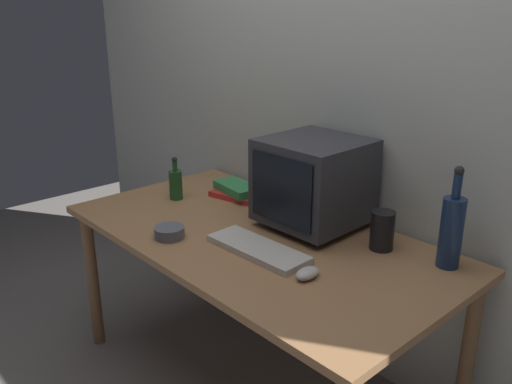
{
  "coord_description": "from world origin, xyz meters",
  "views": [
    {
      "loc": [
        1.45,
        -1.33,
        1.6
      ],
      "look_at": [
        0.0,
        0.0,
        0.91
      ],
      "focal_mm": 37.38,
      "sensor_mm": 36.0,
      "label": 1
    }
  ],
  "objects_px": {
    "computer_mouse": "(307,273)",
    "bottle_short": "(175,183)",
    "keyboard": "(258,249)",
    "metal_canister": "(382,230)",
    "bottle_tall": "(452,230)",
    "crt_monitor": "(314,182)",
    "book_stack": "(237,191)",
    "cd_spindle": "(169,232)"
  },
  "relations": [
    {
      "from": "keyboard",
      "to": "bottle_tall",
      "type": "xyz_separation_m",
      "value": [
        0.54,
        0.42,
        0.13
      ]
    },
    {
      "from": "metal_canister",
      "to": "bottle_tall",
      "type": "bearing_deg",
      "value": 12.63
    },
    {
      "from": "keyboard",
      "to": "bottle_short",
      "type": "bearing_deg",
      "value": 169.7
    },
    {
      "from": "bottle_tall",
      "to": "cd_spindle",
      "type": "bearing_deg",
      "value": -145.91
    },
    {
      "from": "computer_mouse",
      "to": "bottle_short",
      "type": "relative_size",
      "value": 0.48
    },
    {
      "from": "keyboard",
      "to": "bottle_tall",
      "type": "relative_size",
      "value": 1.14
    },
    {
      "from": "book_stack",
      "to": "bottle_tall",
      "type": "bearing_deg",
      "value": 4.54
    },
    {
      "from": "keyboard",
      "to": "crt_monitor",
      "type": "bearing_deg",
      "value": 93.31
    },
    {
      "from": "keyboard",
      "to": "book_stack",
      "type": "distance_m",
      "value": 0.61
    },
    {
      "from": "bottle_short",
      "to": "crt_monitor",
      "type": "bearing_deg",
      "value": 19.7
    },
    {
      "from": "crt_monitor",
      "to": "metal_canister",
      "type": "distance_m",
      "value": 0.35
    },
    {
      "from": "bottle_tall",
      "to": "bottle_short",
      "type": "height_order",
      "value": "bottle_tall"
    },
    {
      "from": "computer_mouse",
      "to": "bottle_short",
      "type": "height_order",
      "value": "bottle_short"
    },
    {
      "from": "crt_monitor",
      "to": "bottle_tall",
      "type": "relative_size",
      "value": 1.06
    },
    {
      "from": "crt_monitor",
      "to": "computer_mouse",
      "type": "bearing_deg",
      "value": -50.22
    },
    {
      "from": "crt_monitor",
      "to": "bottle_short",
      "type": "distance_m",
      "value": 0.71
    },
    {
      "from": "keyboard",
      "to": "metal_canister",
      "type": "height_order",
      "value": "metal_canister"
    },
    {
      "from": "crt_monitor",
      "to": "keyboard",
      "type": "bearing_deg",
      "value": -84.84
    },
    {
      "from": "crt_monitor",
      "to": "computer_mouse",
      "type": "height_order",
      "value": "crt_monitor"
    },
    {
      "from": "bottle_tall",
      "to": "bottle_short",
      "type": "distance_m",
      "value": 1.27
    },
    {
      "from": "crt_monitor",
      "to": "bottle_short",
      "type": "xyz_separation_m",
      "value": [
        -0.66,
        -0.24,
        -0.12
      ]
    },
    {
      "from": "computer_mouse",
      "to": "bottle_short",
      "type": "bearing_deg",
      "value": 170.2
    },
    {
      "from": "crt_monitor",
      "to": "book_stack",
      "type": "distance_m",
      "value": 0.51
    },
    {
      "from": "keyboard",
      "to": "cd_spindle",
      "type": "xyz_separation_m",
      "value": [
        -0.33,
        -0.17,
        0.01
      ]
    },
    {
      "from": "bottle_tall",
      "to": "crt_monitor",
      "type": "bearing_deg",
      "value": -172.02
    },
    {
      "from": "computer_mouse",
      "to": "metal_canister",
      "type": "relative_size",
      "value": 0.67
    },
    {
      "from": "computer_mouse",
      "to": "metal_canister",
      "type": "xyz_separation_m",
      "value": [
        0.03,
        0.38,
        0.06
      ]
    },
    {
      "from": "keyboard",
      "to": "book_stack",
      "type": "bearing_deg",
      "value": 145.02
    },
    {
      "from": "keyboard",
      "to": "book_stack",
      "type": "xyz_separation_m",
      "value": [
        -0.51,
        0.33,
        0.02
      ]
    },
    {
      "from": "keyboard",
      "to": "computer_mouse",
      "type": "relative_size",
      "value": 4.2
    },
    {
      "from": "computer_mouse",
      "to": "book_stack",
      "type": "height_order",
      "value": "book_stack"
    },
    {
      "from": "crt_monitor",
      "to": "book_stack",
      "type": "relative_size",
      "value": 1.5
    },
    {
      "from": "bottle_tall",
      "to": "keyboard",
      "type": "bearing_deg",
      "value": -142.18
    },
    {
      "from": "crt_monitor",
      "to": "cd_spindle",
      "type": "relative_size",
      "value": 3.28
    },
    {
      "from": "metal_canister",
      "to": "keyboard",
      "type": "bearing_deg",
      "value": -129.17
    },
    {
      "from": "computer_mouse",
      "to": "metal_canister",
      "type": "height_order",
      "value": "metal_canister"
    },
    {
      "from": "keyboard",
      "to": "metal_canister",
      "type": "xyz_separation_m",
      "value": [
        0.3,
        0.36,
        0.06
      ]
    },
    {
      "from": "bottle_short",
      "to": "book_stack",
      "type": "height_order",
      "value": "bottle_short"
    },
    {
      "from": "keyboard",
      "to": "metal_canister",
      "type": "distance_m",
      "value": 0.47
    },
    {
      "from": "crt_monitor",
      "to": "keyboard",
      "type": "height_order",
      "value": "crt_monitor"
    },
    {
      "from": "bottle_tall",
      "to": "cd_spindle",
      "type": "distance_m",
      "value": 1.06
    },
    {
      "from": "cd_spindle",
      "to": "bottle_tall",
      "type": "bearing_deg",
      "value": 34.09
    }
  ]
}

